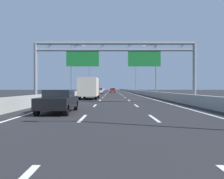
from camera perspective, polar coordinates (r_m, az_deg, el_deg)
name	(u,v)px	position (r m, az deg, el deg)	size (l,w,h in m)	color
ground_plane	(113,92)	(99.81, 0.31, -0.56)	(260.00, 260.00, 0.00)	#262628
lane_dash_left_1	(83,118)	(12.48, -6.76, -6.67)	(0.16, 3.00, 0.01)	white
lane_dash_left_2	(96,106)	(21.41, -3.86, -3.75)	(0.16, 3.00, 0.01)	white
lane_dash_left_3	(101,100)	(30.37, -2.68, -2.55)	(0.16, 3.00, 0.01)	white
lane_dash_left_4	(103,98)	(39.36, -2.03, -1.89)	(0.16, 3.00, 0.01)	white
lane_dash_left_5	(105,96)	(48.35, -1.63, -1.48)	(0.16, 3.00, 0.01)	white
lane_dash_left_6	(106,95)	(57.34, -1.35, -1.20)	(0.16, 3.00, 0.01)	white
lane_dash_left_7	(107,94)	(66.33, -1.15, -0.99)	(0.16, 3.00, 0.01)	white
lane_dash_left_8	(108,93)	(75.33, -1.00, -0.84)	(0.16, 3.00, 0.01)	white
lane_dash_left_9	(108,93)	(84.33, -0.88, -0.71)	(0.16, 3.00, 0.01)	white
lane_dash_left_10	(109,92)	(93.32, -0.78, -0.61)	(0.16, 3.00, 0.01)	white
lane_dash_left_11	(109,92)	(102.32, -0.70, -0.53)	(0.16, 3.00, 0.01)	white
lane_dash_left_12	(109,91)	(111.32, -0.63, -0.46)	(0.16, 3.00, 0.01)	white
lane_dash_left_13	(110,91)	(120.32, -0.57, -0.41)	(0.16, 3.00, 0.01)	white
lane_dash_left_14	(110,91)	(129.32, -0.52, -0.35)	(0.16, 3.00, 0.01)	white
lane_dash_left_15	(110,91)	(138.32, -0.48, -0.31)	(0.16, 3.00, 0.01)	white
lane_dash_left_16	(110,91)	(147.31, -0.44, -0.27)	(0.16, 3.00, 0.01)	white
lane_dash_left_17	(110,91)	(156.31, -0.41, -0.24)	(0.16, 3.00, 0.01)	white
lane_dash_right_1	(154,118)	(12.57, 9.87, -6.62)	(0.16, 3.00, 0.01)	white
lane_dash_right_2	(137,106)	(21.46, 5.80, -3.74)	(0.16, 3.00, 0.01)	white
lane_dash_right_3	(130,100)	(30.41, 4.12, -2.54)	(0.16, 3.00, 0.01)	white
lane_dash_right_4	(126,98)	(39.39, 3.21, -1.89)	(0.16, 3.00, 0.01)	white
lane_dash_right_5	(123,96)	(48.37, 2.64, -1.48)	(0.16, 3.00, 0.01)	white
lane_dash_right_6	(122,95)	(57.36, 2.25, -1.20)	(0.16, 3.00, 0.01)	white
lane_dash_right_7	(120,94)	(66.35, 1.96, -0.99)	(0.16, 3.00, 0.01)	white
lane_dash_right_8	(119,93)	(75.34, 1.74, -0.84)	(0.16, 3.00, 0.01)	white
lane_dash_right_9	(119,93)	(84.34, 1.57, -0.71)	(0.16, 3.00, 0.01)	white
lane_dash_right_10	(118,92)	(93.34, 1.43, -0.61)	(0.16, 3.00, 0.01)	white
lane_dash_right_11	(118,92)	(102.33, 1.32, -0.53)	(0.16, 3.00, 0.01)	white
lane_dash_right_12	(117,91)	(111.33, 1.22, -0.46)	(0.16, 3.00, 0.01)	white
lane_dash_right_13	(117,91)	(120.33, 1.14, -0.41)	(0.16, 3.00, 0.01)	white
lane_dash_right_14	(117,91)	(129.33, 1.07, -0.35)	(0.16, 3.00, 0.01)	white
lane_dash_right_15	(116,91)	(138.32, 1.01, -0.31)	(0.16, 3.00, 0.01)	white
lane_dash_right_16	(116,91)	(147.32, 0.96, -0.27)	(0.16, 3.00, 0.01)	white
lane_dash_right_17	(116,91)	(156.32, 0.91, -0.24)	(0.16, 3.00, 0.01)	white
edge_line_left	(99,92)	(87.95, -3.08, -0.67)	(0.16, 176.00, 0.01)	white
edge_line_right	(128,92)	(87.99, 3.76, -0.67)	(0.16, 176.00, 0.01)	white
barrier_left	(98,90)	(110.00, -3.30, -0.23)	(0.45, 220.00, 0.95)	#9E9E99
barrier_right	(129,90)	(110.04, 3.89, -0.23)	(0.45, 220.00, 0.95)	#9E9E99
sign_gantry	(115,56)	(25.73, 0.76, 7.71)	(16.95, 0.36, 6.36)	gray
streetlamp_left_mid	(73,67)	(45.21, -9.01, 5.23)	(2.58, 0.28, 9.50)	slate
streetlamp_right_mid	(155,67)	(45.31, 10.06, 5.22)	(2.58, 0.28, 9.50)	slate
streetlamp_left_far	(91,77)	(82.11, -4.87, 3.02)	(2.58, 0.28, 9.50)	slate
streetlamp_right_far	(136,77)	(82.17, 5.57, 3.02)	(2.58, 0.28, 9.50)	slate
red_car	(113,90)	(83.20, 0.27, -0.22)	(1.88, 4.35, 1.44)	red
black_car	(59,101)	(15.54, -12.20, -2.57)	(1.85, 4.58, 1.42)	black
green_car	(114,90)	(115.01, 0.40, -0.06)	(1.76, 4.30, 1.53)	#1E7A38
white_car	(100,91)	(66.87, -2.82, -0.32)	(1.77, 4.46, 1.55)	silver
box_truck	(90,88)	(34.05, -5.16, 0.46)	(2.40, 7.88, 2.92)	#B21E19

